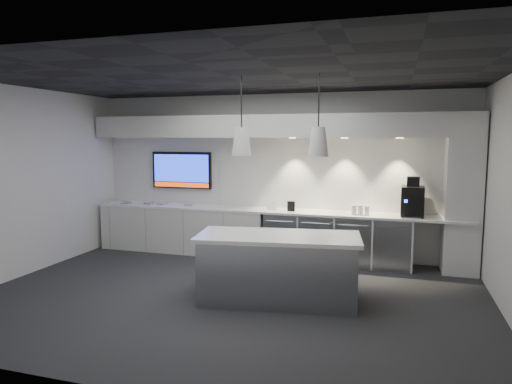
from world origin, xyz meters
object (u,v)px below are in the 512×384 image
(island, at_px, (278,268))
(bin, at_px, (210,273))
(coffee_machine, at_px, (412,200))
(wall_tv, at_px, (182,170))

(island, distance_m, bin, 1.14)
(coffee_machine, bearing_deg, island, -127.81)
(wall_tv, distance_m, bin, 2.96)
(wall_tv, xyz_separation_m, bin, (1.50, -2.17, -1.33))
(island, xyz_separation_m, coffee_machine, (1.75, 2.15, 0.71))
(wall_tv, relative_size, bin, 2.78)
(wall_tv, height_order, coffee_machine, wall_tv)
(island, relative_size, bin, 5.04)
(wall_tv, height_order, bin, wall_tv)
(wall_tv, xyz_separation_m, island, (2.59, -2.40, -1.10))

